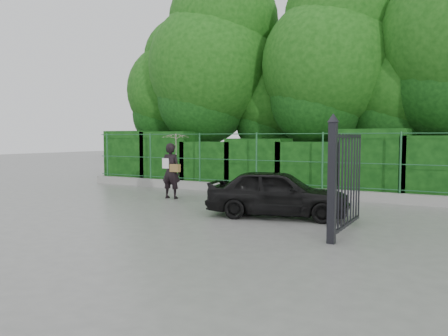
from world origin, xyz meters
The scene contains 8 objects.
ground centered at (0.00, 0.00, 0.00)m, with size 80.00×80.00×0.00m, color gray.
kerb centered at (0.00, 4.50, 0.15)m, with size 14.00×0.25×0.30m, color #9E9E99.
fence centered at (0.22, 4.50, 1.20)m, with size 14.13×0.06×1.80m.
hedge centered at (-0.08, 5.50, 1.01)m, with size 14.20×1.20×2.21m.
trees centered at (1.14, 7.74, 4.62)m, with size 17.10×6.15×8.08m.
gate centered at (4.60, -0.72, 1.19)m, with size 0.22×2.33×2.36m.
woman centered at (-1.38, 2.17, 1.32)m, with size 0.92×0.88×2.07m.
car centered at (2.71, 0.82, 0.58)m, with size 1.37×3.41×1.16m, color black.
Camera 1 is at (6.76, -8.98, 1.93)m, focal length 35.00 mm.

